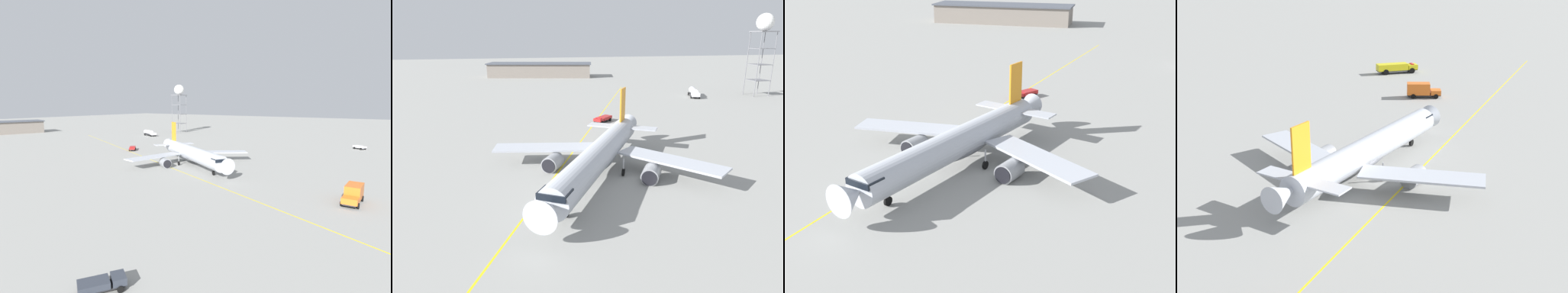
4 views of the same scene
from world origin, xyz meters
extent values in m
plane|color=gray|center=(0.00, 0.00, 0.00)|extent=(600.00, 600.00, 0.00)
cylinder|color=#B2B7C1|center=(0.13, -2.90, 3.33)|extent=(20.80, 30.51, 3.86)
cone|color=#B2B7C1|center=(-9.25, -18.17, 3.33)|extent=(4.69, 4.47, 3.66)
cone|color=#B2B7C1|center=(9.68, 12.62, 3.63)|extent=(4.89, 5.12, 3.28)
cube|color=black|center=(-8.10, -16.30, 4.20)|extent=(4.05, 3.76, 0.70)
ellipsoid|color=slate|center=(1.01, -1.48, 2.27)|extent=(9.26, 12.08, 2.12)
cube|color=orange|center=(7.84, 9.64, 8.17)|extent=(1.88, 2.85, 5.81)
cube|color=#B2B7C1|center=(10.81, 7.81, 4.11)|extent=(5.99, 5.06, 0.20)
cube|color=#B2B7C1|center=(4.87, 11.46, 4.11)|extent=(5.99, 5.06, 0.20)
cube|color=#B2B7C1|center=(10.23, -5.48, 2.66)|extent=(13.20, 15.31, 0.28)
cube|color=#B2B7C1|center=(-6.72, 4.95, 2.66)|extent=(16.57, 7.23, 0.28)
cylinder|color=gray|center=(6.91, -6.28, 1.16)|extent=(3.85, 4.10, 2.50)
cylinder|color=black|center=(6.03, -7.72, 1.16)|extent=(1.89, 1.24, 2.12)
cylinder|color=gray|center=(-5.94, 1.62, 1.16)|extent=(3.85, 4.10, 2.50)
cylinder|color=black|center=(-6.83, 0.18, 1.16)|extent=(1.89, 1.24, 2.12)
cylinder|color=#9EA0A5|center=(-6.52, -13.73, 1.60)|extent=(0.20, 0.20, 2.11)
cylinder|color=black|center=(-6.52, -13.73, 0.55)|extent=(0.83, 1.09, 1.10)
cylinder|color=#9EA0A5|center=(3.84, -3.22, 1.60)|extent=(0.20, 0.20, 2.11)
cylinder|color=black|center=(3.84, -3.22, 0.55)|extent=(0.83, 1.09, 1.10)
cylinder|color=#9EA0A5|center=(-1.83, 0.27, 1.60)|extent=(0.20, 0.20, 2.11)
cylinder|color=black|center=(-1.83, 0.27, 0.55)|extent=(0.83, 1.09, 1.10)
cube|color=#232326|center=(10.14, 30.65, 0.48)|extent=(5.10, 4.84, 0.20)
cube|color=red|center=(8.75, 29.40, 0.91)|extent=(2.52, 2.55, 0.65)
cube|color=black|center=(8.22, 28.93, 1.00)|extent=(1.18, 1.29, 0.36)
cube|color=red|center=(10.81, 31.26, 0.93)|extent=(3.96, 3.85, 0.70)
cube|color=red|center=(8.75, 29.40, 1.33)|extent=(1.38, 1.43, 0.16)
cylinder|color=black|center=(9.41, 28.66, 0.38)|extent=(0.75, 0.72, 0.76)
cylinder|color=black|center=(8.08, 30.13, 0.38)|extent=(0.75, 0.72, 0.76)
cylinder|color=black|center=(12.07, 31.07, 0.38)|extent=(0.75, 0.72, 0.76)
cylinder|color=black|center=(10.74, 32.54, 0.38)|extent=(0.75, 0.72, 0.76)
cube|color=#232326|center=(59.62, -36.64, 0.50)|extent=(3.68, 4.46, 0.20)
cube|color=white|center=(58.92, -37.86, 0.88)|extent=(2.59, 2.18, 0.55)
cube|color=black|center=(58.67, -38.30, 0.96)|extent=(1.71, 1.02, 0.31)
cube|color=white|center=(59.96, -36.03, 0.95)|extent=(3.28, 3.41, 0.70)
cylinder|color=black|center=(59.92, -38.43, 0.40)|extent=(0.64, 0.83, 0.80)
cylinder|color=black|center=(57.92, -37.30, 0.40)|extent=(0.64, 0.83, 0.80)
cylinder|color=black|center=(61.25, -36.08, 0.40)|extent=(0.64, 0.83, 0.80)
cylinder|color=black|center=(59.26, -34.95, 0.40)|extent=(0.64, 0.83, 0.80)
cube|color=#232326|center=(50.26, 59.47, 0.65)|extent=(5.63, 10.02, 0.20)
cube|color=silver|center=(48.93, 55.99, 1.30)|extent=(3.35, 3.19, 1.10)
cube|color=black|center=(48.54, 54.96, 1.47)|extent=(2.13, 0.87, 0.62)
cylinder|color=silver|center=(50.73, 60.69, 1.81)|extent=(4.57, 7.54, 2.12)
cylinder|color=black|center=(50.28, 55.77, 0.55)|extent=(0.65, 1.13, 1.10)
cylinder|color=black|center=(47.79, 56.72, 0.55)|extent=(0.65, 1.13, 1.10)
cylinder|color=black|center=(52.63, 61.94, 0.55)|extent=(0.65, 1.13, 1.10)
cylinder|color=black|center=(50.14, 62.90, 0.55)|extent=(0.65, 1.13, 1.10)
cube|color=#232326|center=(-10.93, -44.13, 0.60)|extent=(7.18, 2.19, 0.20)
cube|color=orange|center=(-13.43, -44.10, 1.20)|extent=(2.18, 2.50, 1.00)
cube|color=black|center=(-14.40, -44.09, 1.35)|extent=(0.11, 2.08, 0.56)
cube|color=orange|center=(-9.75, -44.15, 1.90)|extent=(4.84, 2.54, 2.40)
cylinder|color=black|center=(-13.44, -45.34, 0.50)|extent=(1.00, 0.29, 1.00)
cylinder|color=black|center=(-13.41, -42.86, 0.50)|extent=(1.00, 0.29, 1.00)
cylinder|color=black|center=(-8.65, -45.40, 0.50)|extent=(1.00, 0.29, 1.00)
cylinder|color=black|center=(-8.62, -42.92, 0.50)|extent=(1.00, 0.29, 1.00)
cube|color=#232326|center=(-51.40, -29.13, 0.42)|extent=(4.44, 3.56, 0.20)
cube|color=#2D333D|center=(-50.14, -29.91, 0.87)|extent=(2.05, 2.25, 0.70)
cube|color=black|center=(-49.68, -30.19, 0.97)|extent=(0.88, 1.37, 0.39)
cube|color=#2D333D|center=(-52.03, -28.75, 0.82)|extent=(3.33, 3.03, 0.60)
cylinder|color=black|center=(-49.65, -29.12, 0.32)|extent=(0.69, 0.57, 0.64)
cylinder|color=black|center=(-50.62, -30.70, 0.32)|extent=(0.69, 0.57, 0.64)
cylinder|color=black|center=(-52.08, -27.63, 0.32)|extent=(0.69, 0.57, 0.64)
cylinder|color=slate|center=(75.95, 60.54, 10.55)|extent=(0.24, 0.24, 21.09)
cylinder|color=slate|center=(70.17, 60.54, 10.55)|extent=(0.24, 0.24, 21.09)
cylinder|color=slate|center=(70.17, 54.76, 10.55)|extent=(0.24, 0.24, 21.09)
cylinder|color=slate|center=(75.95, 54.76, 10.55)|extent=(0.24, 0.24, 21.09)
cube|color=slate|center=(73.06, 57.65, 5.27)|extent=(5.98, 5.98, 0.16)
cube|color=slate|center=(73.06, 57.65, 10.55)|extent=(5.98, 5.98, 0.16)
cube|color=slate|center=(73.06, 57.65, 15.82)|extent=(5.98, 5.98, 0.16)
cube|color=slate|center=(73.06, 57.65, 21.24)|extent=(6.58, 6.58, 0.30)
sphere|color=white|center=(73.06, 57.65, 24.23)|extent=(5.66, 5.66, 5.66)
cube|color=yellow|center=(-4.69, 1.91, 0.00)|extent=(77.69, 172.91, 0.01)
camera|label=1|loc=(-68.19, -51.10, 17.12)|focal=28.54mm
camera|label=2|loc=(-12.52, -49.76, 19.76)|focal=32.73mm
camera|label=3|loc=(5.76, -63.86, 26.59)|focal=47.36mm
camera|label=4|loc=(-1.04, 68.91, 30.06)|focal=50.06mm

